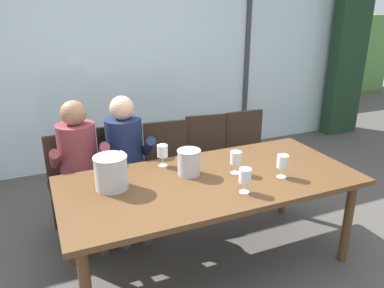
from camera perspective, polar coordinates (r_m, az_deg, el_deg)
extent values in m
plane|color=#4C4742|center=(3.93, -3.81, -9.08)|extent=(14.00, 14.00, 0.00)
cube|color=silver|center=(4.73, -9.73, 12.44)|extent=(7.38, 0.03, 2.60)
cube|color=#38383D|center=(5.35, 8.30, 13.42)|extent=(0.06, 0.06, 2.60)
cube|color=#568942|center=(7.79, -15.24, 11.78)|extent=(13.38, 2.40, 1.72)
cube|color=#1E3823|center=(6.28, 22.68, 13.11)|extent=(0.56, 0.20, 2.60)
cube|color=brown|center=(2.78, 2.88, -5.60)|extent=(2.18, 1.00, 0.04)
cylinder|color=brown|center=(3.21, 22.52, -10.88)|extent=(0.07, 0.07, 0.69)
cylinder|color=brown|center=(3.08, -17.98, -11.69)|extent=(0.07, 0.07, 0.69)
cylinder|color=brown|center=(3.73, 13.85, -5.37)|extent=(0.07, 0.07, 0.69)
cube|color=#332319|center=(3.38, -17.06, -6.43)|extent=(0.46, 0.46, 0.03)
cube|color=#332319|center=(3.47, -18.04, -1.78)|extent=(0.42, 0.06, 0.42)
cylinder|color=#332319|center=(3.31, -19.31, -11.99)|extent=(0.04, 0.04, 0.44)
cylinder|color=#332319|center=(3.36, -12.81, -10.79)|extent=(0.04, 0.04, 0.44)
cylinder|color=#332319|center=(3.64, -20.20, -9.00)|extent=(0.04, 0.04, 0.44)
cylinder|color=#332319|center=(3.68, -14.31, -7.96)|extent=(0.04, 0.04, 0.44)
cube|color=#332319|center=(3.48, -10.05, -4.99)|extent=(0.48, 0.48, 0.03)
cube|color=#332319|center=(3.58, -10.78, -0.45)|extent=(0.42, 0.07, 0.42)
cylinder|color=#332319|center=(3.41, -12.50, -10.26)|extent=(0.04, 0.04, 0.44)
cylinder|color=#332319|center=(3.45, -6.15, -9.41)|extent=(0.04, 0.04, 0.44)
cylinder|color=#332319|center=(3.74, -13.19, -7.39)|extent=(0.04, 0.04, 0.44)
cylinder|color=#332319|center=(3.78, -7.44, -6.67)|extent=(0.04, 0.04, 0.44)
cube|color=#332319|center=(3.55, -3.27, -4.18)|extent=(0.48, 0.48, 0.03)
cube|color=#332319|center=(3.65, -4.14, 0.25)|extent=(0.42, 0.08, 0.42)
cylinder|color=#332319|center=(3.45, -5.48, -9.36)|extent=(0.04, 0.04, 0.44)
cylinder|color=#332319|center=(3.54, 0.60, -8.47)|extent=(0.04, 0.04, 0.44)
cylinder|color=#332319|center=(3.78, -6.74, -6.61)|extent=(0.04, 0.04, 0.44)
cylinder|color=#332319|center=(3.86, -1.18, -5.88)|extent=(0.04, 0.04, 0.44)
cube|color=#332319|center=(3.75, 2.97, -2.80)|extent=(0.50, 0.50, 0.03)
cube|color=#332319|center=(3.85, 2.10, 1.38)|extent=(0.42, 0.09, 0.42)
cylinder|color=#332319|center=(3.63, 0.98, -7.66)|extent=(0.04, 0.04, 0.44)
cylinder|color=#332319|center=(3.75, 6.61, -6.88)|extent=(0.04, 0.04, 0.44)
cylinder|color=#332319|center=(3.96, -0.58, -5.17)|extent=(0.04, 0.04, 0.44)
cylinder|color=#332319|center=(4.07, 4.62, -4.53)|extent=(0.04, 0.04, 0.44)
cube|color=#332319|center=(3.94, 9.06, -1.86)|extent=(0.46, 0.46, 0.03)
cube|color=#332319|center=(4.03, 7.84, 2.08)|extent=(0.42, 0.05, 0.42)
cylinder|color=#332319|center=(3.80, 7.78, -6.55)|extent=(0.04, 0.04, 0.44)
cylinder|color=#332319|center=(3.98, 12.62, -5.56)|extent=(0.04, 0.04, 0.44)
cylinder|color=#332319|center=(4.10, 5.26, -4.33)|extent=(0.04, 0.04, 0.44)
cylinder|color=#332319|center=(4.27, 9.86, -3.52)|extent=(0.04, 0.04, 0.44)
cylinder|color=brown|center=(3.32, -16.92, -1.40)|extent=(0.33, 0.33, 0.52)
sphere|color=#936B4C|center=(3.21, -17.56, 4.49)|extent=(0.21, 0.21, 0.21)
cube|color=#47423D|center=(3.23, -17.63, -7.13)|extent=(0.14, 0.40, 0.13)
cube|color=#47423D|center=(3.25, -14.46, -6.67)|extent=(0.14, 0.40, 0.13)
cylinder|color=#47423D|center=(3.18, -16.76, -12.77)|extent=(0.10, 0.10, 0.47)
cylinder|color=#47423D|center=(3.20, -13.49, -12.28)|extent=(0.10, 0.10, 0.47)
cylinder|color=brown|center=(3.19, -20.10, -2.17)|extent=(0.09, 0.33, 0.26)
cylinder|color=brown|center=(3.22, -13.37, -1.25)|extent=(0.09, 0.33, 0.26)
cylinder|color=#192347|center=(3.38, -10.21, -0.44)|extent=(0.35, 0.35, 0.52)
sphere|color=#DBAD89|center=(3.27, -10.60, 5.38)|extent=(0.21, 0.21, 0.21)
cube|color=#47423D|center=(3.29, -10.97, -6.04)|extent=(0.17, 0.41, 0.13)
cube|color=#47423D|center=(3.31, -7.87, -5.66)|extent=(0.17, 0.41, 0.13)
cylinder|color=#47423D|center=(3.23, -10.18, -11.60)|extent=(0.10, 0.10, 0.47)
cylinder|color=#47423D|center=(3.26, -6.99, -11.17)|extent=(0.10, 0.10, 0.47)
cylinder|color=#192347|center=(3.24, -13.25, -1.09)|extent=(0.11, 0.33, 0.26)
cylinder|color=#192347|center=(3.28, -6.66, -0.36)|extent=(0.11, 0.33, 0.26)
cylinder|color=#B7B7BC|center=(2.64, -12.18, -4.29)|extent=(0.23, 0.23, 0.23)
torus|color=silver|center=(2.59, -12.37, -1.95)|extent=(0.23, 0.23, 0.01)
cylinder|color=#B7B7BC|center=(2.80, -0.46, -2.82)|extent=(0.17, 0.17, 0.19)
torus|color=silver|center=(2.76, -0.46, -1.02)|extent=(0.18, 0.18, 0.01)
cylinder|color=silver|center=(2.87, 13.39, -4.85)|extent=(0.07, 0.07, 0.00)
cylinder|color=silver|center=(2.85, 13.45, -4.13)|extent=(0.01, 0.01, 0.07)
cylinder|color=silver|center=(2.82, 13.59, -2.56)|extent=(0.08, 0.08, 0.09)
cylinder|color=silver|center=(2.60, 7.91, -7.22)|extent=(0.07, 0.07, 0.00)
cylinder|color=silver|center=(2.58, 7.96, -6.44)|extent=(0.01, 0.01, 0.07)
cylinder|color=silver|center=(2.54, 8.05, -4.73)|extent=(0.08, 0.08, 0.09)
cylinder|color=#E0D184|center=(2.55, 8.02, -5.27)|extent=(0.07, 0.07, 0.04)
cylinder|color=silver|center=(2.99, -4.44, -3.27)|extent=(0.07, 0.07, 0.00)
cylinder|color=silver|center=(2.97, -4.46, -2.57)|extent=(0.01, 0.01, 0.07)
cylinder|color=silver|center=(2.94, -4.51, -1.05)|extent=(0.08, 0.08, 0.09)
cylinder|color=maroon|center=(2.95, -4.49, -1.53)|extent=(0.07, 0.07, 0.04)
cylinder|color=silver|center=(2.87, 6.57, -4.36)|extent=(0.07, 0.07, 0.00)
cylinder|color=silver|center=(2.85, 6.60, -3.64)|extent=(0.01, 0.01, 0.07)
cylinder|color=silver|center=(2.82, 6.67, -2.06)|extent=(0.08, 0.08, 0.09)
cylinder|color=#E0D184|center=(2.83, 6.65, -2.56)|extent=(0.07, 0.07, 0.04)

